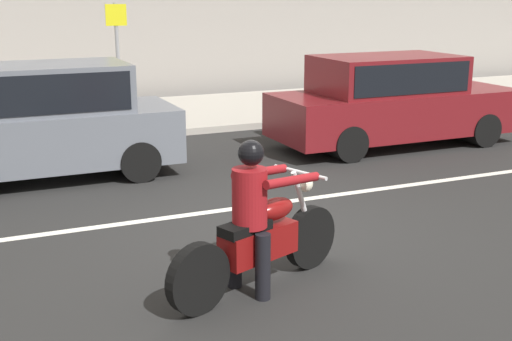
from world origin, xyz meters
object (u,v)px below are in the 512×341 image
Objects in this scene: motorcycle_with_rider_crimson at (258,229)px; street_sign_post at (118,51)px; parked_sedan_maroon at (392,100)px; parked_hatchback_slate_gray at (50,120)px.

street_sign_post is (0.61, 8.67, 1.03)m from motorcycle_with_rider_crimson.
parked_sedan_maroon reaches higher than motorcycle_with_rider_crimson.
parked_hatchback_slate_gray is at bearing 178.12° from parked_sedan_maroon.
parked_sedan_maroon is at bearing -40.87° from street_sign_post.
motorcycle_with_rider_crimson is 6.98m from parked_sedan_maroon.
motorcycle_with_rider_crimson is at bearing -75.91° from parked_hatchback_slate_gray.
parked_hatchback_slate_gray is (-6.24, 0.20, 0.05)m from parked_sedan_maroon.
motorcycle_with_rider_crimson is 0.44× the size of parked_sedan_maroon.
motorcycle_with_rider_crimson is at bearing -94.01° from street_sign_post.
street_sign_post is at bearing 62.07° from parked_hatchback_slate_gray.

